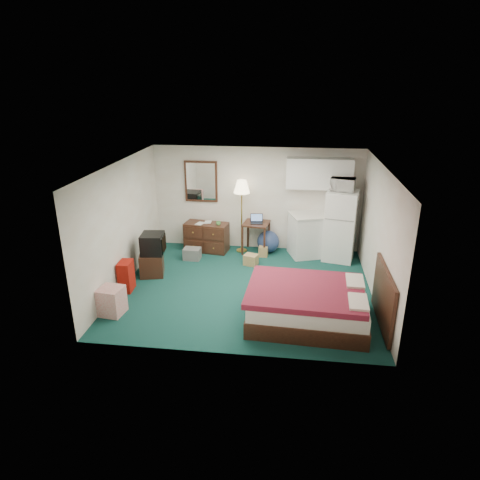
# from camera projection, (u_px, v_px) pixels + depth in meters

# --- Properties ---
(floor) EXTENTS (5.00, 4.50, 0.01)m
(floor) POSITION_uv_depth(u_px,v_px,m) (246.00, 287.00, 8.72)
(floor) COLOR #0E3B38
(floor) RESTS_ON ground
(ceiling) EXTENTS (5.00, 4.50, 0.01)m
(ceiling) POSITION_uv_depth(u_px,v_px,m) (246.00, 165.00, 7.82)
(ceiling) COLOR beige
(ceiling) RESTS_ON walls
(walls) EXTENTS (5.01, 4.51, 2.50)m
(walls) POSITION_uv_depth(u_px,v_px,m) (246.00, 230.00, 8.27)
(walls) COLOR beige
(walls) RESTS_ON floor
(mirror) EXTENTS (0.80, 0.06, 1.00)m
(mirror) POSITION_uv_depth(u_px,v_px,m) (201.00, 181.00, 10.34)
(mirror) COLOR white
(mirror) RESTS_ON walls
(upper_cabinets) EXTENTS (1.50, 0.35, 0.70)m
(upper_cabinets) POSITION_uv_depth(u_px,v_px,m) (319.00, 173.00, 9.77)
(upper_cabinets) COLOR white
(upper_cabinets) RESTS_ON walls
(headboard) EXTENTS (0.06, 1.56, 1.00)m
(headboard) POSITION_uv_depth(u_px,v_px,m) (384.00, 297.00, 7.18)
(headboard) COLOR black
(headboard) RESTS_ON walls
(dresser) EXTENTS (1.10, 0.62, 0.71)m
(dresser) POSITION_uv_depth(u_px,v_px,m) (207.00, 237.00, 10.45)
(dresser) COLOR black
(dresser) RESTS_ON floor
(floor_lamp) EXTENTS (0.46, 0.46, 1.77)m
(floor_lamp) POSITION_uv_depth(u_px,v_px,m) (242.00, 217.00, 10.24)
(floor_lamp) COLOR gold
(floor_lamp) RESTS_ON floor
(desk) EXTENTS (0.67, 0.67, 0.75)m
(desk) POSITION_uv_depth(u_px,v_px,m) (256.00, 237.00, 10.37)
(desk) COLOR black
(desk) RESTS_ON floor
(exercise_ball) EXTENTS (0.59, 0.59, 0.54)m
(exercise_ball) POSITION_uv_depth(u_px,v_px,m) (268.00, 242.00, 10.39)
(exercise_ball) COLOR navy
(exercise_ball) RESTS_ON floor
(kitchen_counter) EXTENTS (1.08, 0.95, 1.00)m
(kitchen_counter) POSITION_uv_depth(u_px,v_px,m) (310.00, 235.00, 10.15)
(kitchen_counter) COLOR white
(kitchen_counter) RESTS_ON floor
(fridge) EXTENTS (0.81, 0.81, 1.64)m
(fridge) POSITION_uv_depth(u_px,v_px,m) (340.00, 226.00, 9.81)
(fridge) COLOR white
(fridge) RESTS_ON floor
(bed) EXTENTS (2.07, 1.66, 0.64)m
(bed) POSITION_uv_depth(u_px,v_px,m) (307.00, 305.00, 7.41)
(bed) COLOR #58132B
(bed) RESTS_ON floor
(tv_stand) EXTENTS (0.60, 0.63, 0.49)m
(tv_stand) POSITION_uv_depth(u_px,v_px,m) (152.00, 264.00, 9.21)
(tv_stand) COLOR black
(tv_stand) RESTS_ON floor
(suitcase) EXTENTS (0.26, 0.39, 0.62)m
(suitcase) POSITION_uv_depth(u_px,v_px,m) (126.00, 276.00, 8.50)
(suitcase) COLOR maroon
(suitcase) RESTS_ON floor
(retail_box) EXTENTS (0.45, 0.45, 0.51)m
(retail_box) POSITION_uv_depth(u_px,v_px,m) (112.00, 301.00, 7.67)
(retail_box) COLOR silver
(retail_box) RESTS_ON floor
(file_bin) EXTENTS (0.40, 0.30, 0.27)m
(file_bin) POSITION_uv_depth(u_px,v_px,m) (192.00, 254.00, 10.02)
(file_bin) COLOR slate
(file_bin) RESTS_ON floor
(cardboard_box_a) EXTENTS (0.35, 0.32, 0.25)m
(cardboard_box_a) POSITION_uv_depth(u_px,v_px,m) (251.00, 260.00, 9.73)
(cardboard_box_a) COLOR olive
(cardboard_box_a) RESTS_ON floor
(cardboard_box_b) EXTENTS (0.22, 0.26, 0.25)m
(cardboard_box_b) POSITION_uv_depth(u_px,v_px,m) (263.00, 251.00, 10.22)
(cardboard_box_b) COLOR olive
(cardboard_box_b) RESTS_ON floor
(laptop) EXTENTS (0.32, 0.27, 0.20)m
(laptop) POSITION_uv_depth(u_px,v_px,m) (257.00, 219.00, 10.14)
(laptop) COLOR black
(laptop) RESTS_ON desk
(crt_tv) EXTENTS (0.53, 0.56, 0.44)m
(crt_tv) POSITION_uv_depth(u_px,v_px,m) (153.00, 244.00, 9.07)
(crt_tv) COLOR black
(crt_tv) RESTS_ON tv_stand
(microwave) EXTENTS (0.58, 0.40, 0.36)m
(microwave) POSITION_uv_depth(u_px,v_px,m) (343.00, 183.00, 9.48)
(microwave) COLOR white
(microwave) RESTS_ON fridge
(book_a) EXTENTS (0.17, 0.07, 0.23)m
(book_a) POSITION_uv_depth(u_px,v_px,m) (197.00, 219.00, 10.27)
(book_a) COLOR olive
(book_a) RESTS_ON dresser
(book_b) EXTENTS (0.17, 0.02, 0.22)m
(book_b) POSITION_uv_depth(u_px,v_px,m) (204.00, 218.00, 10.34)
(book_b) COLOR olive
(book_b) RESTS_ON dresser
(mug) EXTENTS (0.14, 0.13, 0.11)m
(mug) POSITION_uv_depth(u_px,v_px,m) (218.00, 223.00, 10.17)
(mug) COLOR #4C9246
(mug) RESTS_ON dresser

